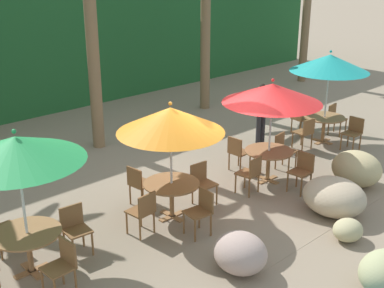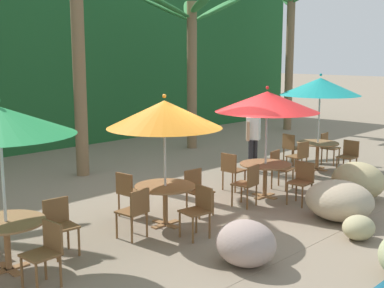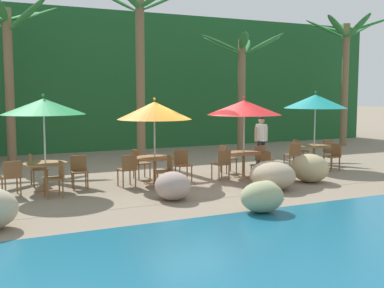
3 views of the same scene
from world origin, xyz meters
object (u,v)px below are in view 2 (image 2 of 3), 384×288
(dining_table_orange, at_px, (165,192))
(chair_red_right, at_px, (302,180))
(dining_table_green, at_px, (6,229))
(umbrella_teal, at_px, (320,87))
(chair_orange_inland, at_px, (129,191))
(dining_table_teal, at_px, (318,147))
(umbrella_orange, at_px, (164,114))
(umbrella_red, at_px, (267,102))
(palm_tree_fourth, at_px, (290,25))
(dining_table_red, at_px, (265,169))
(waiter_in_white, at_px, (253,135))
(chair_red_seaward, at_px, (279,166))
(chair_red_inland, at_px, (232,169))
(chair_green_seaward, at_px, (59,222))
(chair_teal_right, at_px, (349,155))
(chair_teal_seaward, at_px, (328,146))
(palm_tree_third, at_px, (192,43))
(chair_red_left, at_px, (248,182))
(chair_green_right, at_px, (46,249))
(palm_tree_second, at_px, (78,14))
(chair_teal_inland, at_px, (291,147))
(chair_orange_seaward, at_px, (197,188))
(chair_orange_right, at_px, (199,208))
(chair_orange_left, at_px, (135,210))
(chair_teal_left, at_px, (300,155))

(dining_table_orange, bearing_deg, chair_red_right, -19.85)
(dining_table_green, distance_m, umbrella_teal, 8.95)
(chair_orange_inland, height_order, dining_table_teal, chair_orange_inland)
(umbrella_orange, distance_m, umbrella_red, 2.77)
(umbrella_orange, relative_size, palm_tree_fourth, 0.40)
(dining_table_red, bearing_deg, waiter_in_white, 43.88)
(chair_red_seaward, height_order, waiter_in_white, waiter_in_white)
(chair_red_seaward, relative_size, dining_table_teal, 0.79)
(palm_tree_fourth, bearing_deg, chair_red_inland, -153.25)
(umbrella_red, height_order, palm_tree_fourth, palm_tree_fourth)
(chair_green_seaward, bearing_deg, chair_teal_right, -4.53)
(chair_teal_seaward, distance_m, palm_tree_third, 5.39)
(chair_orange_inland, relative_size, chair_teal_right, 1.00)
(chair_red_right, height_order, palm_tree_fourth, palm_tree_fourth)
(chair_green_seaward, relative_size, chair_red_left, 1.00)
(chair_green_right, relative_size, palm_tree_second, 0.14)
(dining_table_green, relative_size, waiter_in_white, 0.65)
(dining_table_red, height_order, dining_table_teal, same)
(dining_table_green, height_order, chair_teal_inland, chair_teal_inland)
(dining_table_green, relative_size, chair_teal_right, 1.26)
(umbrella_orange, relative_size, chair_orange_seaward, 2.73)
(palm_tree_third, bearing_deg, chair_green_seaward, -148.53)
(dining_table_orange, xyz_separation_m, palm_tree_third, (5.87, 5.03, 2.79))
(chair_orange_inland, xyz_separation_m, chair_red_seaward, (3.76, -0.81, 0.00))
(chair_red_seaward, xyz_separation_m, umbrella_teal, (2.30, 0.36, 1.71))
(chair_red_inland, xyz_separation_m, chair_red_right, (0.23, -1.69, 0.00))
(chair_red_seaward, bearing_deg, chair_teal_right, -11.42)
(chair_orange_seaward, xyz_separation_m, umbrella_teal, (5.03, 0.36, 1.71))
(chair_green_right, relative_size, waiter_in_white, 0.51)
(dining_table_green, distance_m, dining_table_orange, 2.92)
(chair_red_inland, bearing_deg, chair_red_right, -82.37)
(chair_green_seaward, height_order, chair_teal_inland, same)
(chair_teal_inland, bearing_deg, umbrella_orange, -168.14)
(chair_orange_right, xyz_separation_m, chair_red_inland, (2.67, 1.51, 0.00))
(chair_red_inland, relative_size, waiter_in_white, 0.51)
(chair_orange_right, xyz_separation_m, palm_tree_third, (5.90, 5.89, 2.90))
(dining_table_orange, distance_m, palm_tree_third, 8.22)
(umbrella_orange, bearing_deg, chair_orange_seaward, 2.15)
(chair_orange_left, height_order, palm_tree_second, palm_tree_second)
(chair_teal_left, height_order, palm_tree_fourth, palm_tree_fourth)
(chair_teal_seaward, distance_m, waiter_in_white, 2.46)
(chair_teal_left, bearing_deg, palm_tree_second, 134.36)
(chair_orange_right, bearing_deg, waiter_in_white, 27.30)
(chair_teal_right, bearing_deg, dining_table_green, 175.96)
(chair_teal_inland, relative_size, palm_tree_fourth, 0.15)
(umbrella_red, bearing_deg, chair_green_seaward, 175.64)
(chair_red_left, height_order, chair_teal_left, same)
(chair_green_right, height_order, chair_orange_right, same)
(chair_green_right, distance_m, chair_orange_right, 2.76)
(chair_orange_left, distance_m, umbrella_red, 3.92)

